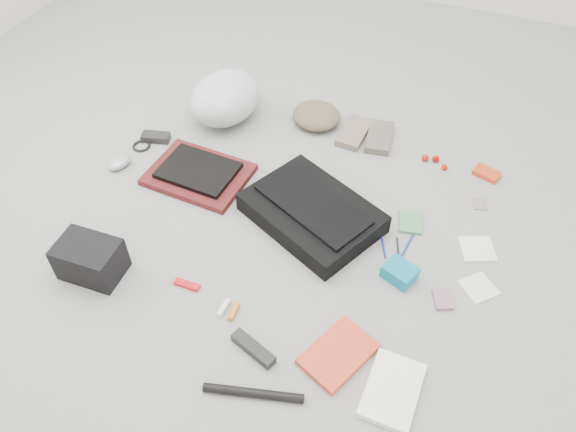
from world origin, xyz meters
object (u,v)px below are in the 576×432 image
at_px(messenger_bag, 312,213).
at_px(accordion_wallet, 400,273).
at_px(laptop, 198,170).
at_px(camera_bag, 90,259).
at_px(bike_helmet, 225,98).
at_px(book_red, 338,354).

relative_size(messenger_bag, accordion_wallet, 4.50).
bearing_deg(messenger_bag, laptop, -160.79).
height_order(laptop, camera_bag, camera_bag).
height_order(messenger_bag, bike_helmet, bike_helmet).
bearing_deg(book_red, messenger_bag, 141.80).
xyz_separation_m(messenger_bag, laptop, (-0.51, 0.05, -0.00)).
xyz_separation_m(book_red, accordion_wallet, (0.09, 0.37, 0.01)).
xyz_separation_m(bike_helmet, camera_bag, (-0.02, -0.97, -0.04)).
xyz_separation_m(messenger_bag, book_red, (0.28, -0.50, -0.03)).
height_order(messenger_bag, book_red, messenger_bag).
bearing_deg(laptop, camera_bag, -97.47).
bearing_deg(bike_helmet, messenger_bag, -29.49).
relative_size(messenger_bag, bike_helmet, 1.34).
bearing_deg(book_red, bike_helmet, 154.95).
xyz_separation_m(laptop, bike_helmet, (-0.08, 0.40, 0.07)).
height_order(messenger_bag, laptop, messenger_bag).
bearing_deg(bike_helmet, book_red, -39.69).
relative_size(laptop, bike_helmet, 0.83).
xyz_separation_m(laptop, accordion_wallet, (0.89, -0.18, -0.01)).
height_order(laptop, bike_helmet, bike_helmet).
bearing_deg(camera_bag, bike_helmet, 85.76).
distance_m(messenger_bag, bike_helmet, 0.74).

